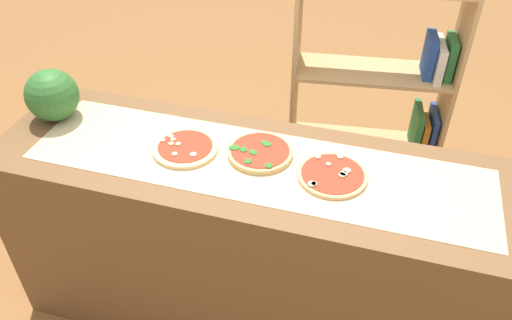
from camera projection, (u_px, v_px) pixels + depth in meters
The scene contains 8 objects.
ground_plane at pixel (256, 309), 2.57m from camera, with size 12.00×12.00×0.00m, color brown.
counter at pixel (256, 246), 2.28m from camera, with size 2.16×0.63×0.94m, color brown.
parchment_paper at pixel (256, 164), 1.98m from camera, with size 1.80×0.44×0.00m, color tan.
pizza_mushroom_0 at pixel (185, 148), 2.05m from camera, with size 0.27×0.27×0.02m.
pizza_spinach_1 at pixel (260, 152), 2.02m from camera, with size 0.26×0.26×0.03m.
pizza_mushroom_2 at pixel (332, 175), 1.91m from camera, with size 0.26×0.26×0.02m.
watermelon at pixel (52, 95), 2.17m from camera, with size 0.22×0.22×0.22m, color #2D6628.
bookshelf at pixel (383, 125), 2.80m from camera, with size 0.84×0.40×1.38m.
Camera 1 is at (0.44, -1.48, 2.19)m, focal length 35.77 mm.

